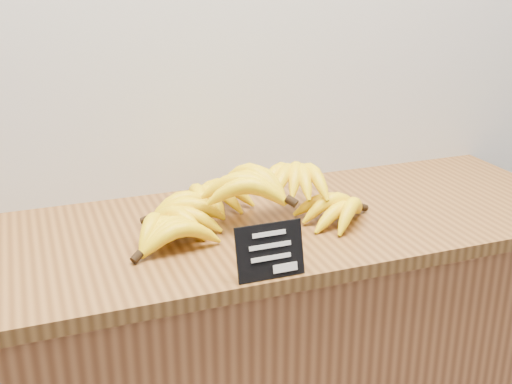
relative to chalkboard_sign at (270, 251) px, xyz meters
The scene contains 3 objects.
counter_top 0.26m from the chalkboard_sign, 79.47° to the left, with size 1.56×0.54×0.03m, color brown.
chalkboard_sign is the anchor object (origin of this frame).
banana_pile 0.25m from the chalkboard_sign, 81.64° to the left, with size 0.56×0.34×0.12m.
Camera 1 is at (-0.49, 1.53, 1.49)m, focal length 45.00 mm.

